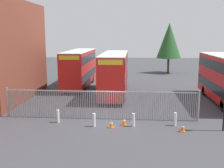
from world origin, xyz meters
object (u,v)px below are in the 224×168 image
(bollard_near_right, at_px, (133,120))
(bollard_far_right, at_px, (175,119))
(bollard_center_front, at_px, (94,120))
(double_decker_bus_behind_fence_right, at_px, (79,67))
(traffic_cone_near_kerb, at_px, (124,121))
(double_decker_bus_near_gate, at_px, (115,72))
(bollard_near_left, at_px, (58,116))
(traffic_cone_by_gate, at_px, (183,128))
(traffic_cone_mid_forecourt, at_px, (111,124))

(bollard_near_right, xyz_separation_m, bollard_far_right, (2.92, 0.40, 0.00))
(bollard_center_front, xyz_separation_m, bollard_near_right, (2.73, 0.23, 0.00))
(double_decker_bus_behind_fence_right, bearing_deg, bollard_far_right, -56.46)
(bollard_center_front, xyz_separation_m, traffic_cone_near_kerb, (2.07, 0.45, -0.19))
(double_decker_bus_near_gate, distance_m, traffic_cone_near_kerb, 10.41)
(bollard_near_left, height_order, bollard_center_front, same)
(bollard_near_left, bearing_deg, double_decker_bus_behind_fence_right, 94.59)
(double_decker_bus_near_gate, height_order, bollard_center_front, double_decker_bus_near_gate)
(bollard_far_right, height_order, traffic_cone_by_gate, bollard_far_right)
(double_decker_bus_near_gate, relative_size, bollard_far_right, 11.38)
(bollard_near_left, height_order, bollard_near_right, same)
(bollard_near_right, relative_size, traffic_cone_mid_forecourt, 1.61)
(double_decker_bus_near_gate, height_order, traffic_cone_by_gate, double_decker_bus_near_gate)
(bollard_center_front, bearing_deg, traffic_cone_mid_forecourt, -7.33)
(bollard_near_left, distance_m, bollard_near_right, 5.50)
(bollard_near_left, distance_m, bollard_far_right, 8.40)
(double_decker_bus_behind_fence_right, bearing_deg, double_decker_bus_near_gate, -44.23)
(bollard_center_front, distance_m, traffic_cone_near_kerb, 2.13)
(double_decker_bus_behind_fence_right, distance_m, bollard_center_front, 15.65)
(double_decker_bus_near_gate, bearing_deg, bollard_far_right, -63.54)
(traffic_cone_by_gate, bearing_deg, traffic_cone_mid_forecourt, 174.82)
(bollard_far_right, xyz_separation_m, traffic_cone_near_kerb, (-3.57, -0.18, -0.19))
(bollard_near_left, distance_m, traffic_cone_near_kerb, 4.83)
(bollard_center_front, relative_size, bollard_near_right, 1.00)
(double_decker_bus_near_gate, relative_size, bollard_near_right, 11.38)
(double_decker_bus_behind_fence_right, xyz_separation_m, traffic_cone_by_gate, (9.88, -15.62, -2.13))
(bollard_near_left, xyz_separation_m, traffic_cone_mid_forecourt, (3.96, -0.89, -0.19))
(traffic_cone_near_kerb, bearing_deg, bollard_near_left, 176.66)
(traffic_cone_mid_forecourt, bearing_deg, bollard_center_front, 172.67)
(double_decker_bus_behind_fence_right, height_order, bollard_near_right, double_decker_bus_behind_fence_right)
(double_decker_bus_near_gate, distance_m, traffic_cone_by_gate, 12.50)
(bollard_near_left, relative_size, traffic_cone_mid_forecourt, 1.61)
(double_decker_bus_near_gate, bearing_deg, bollard_near_left, -109.43)
(bollard_near_left, relative_size, bollard_far_right, 1.00)
(double_decker_bus_near_gate, relative_size, bollard_near_left, 11.38)
(bollard_far_right, xyz_separation_m, traffic_cone_mid_forecourt, (-4.43, -0.79, -0.19))
(double_decker_bus_behind_fence_right, height_order, traffic_cone_by_gate, double_decker_bus_behind_fence_right)
(bollard_near_right, bearing_deg, double_decker_bus_near_gate, 101.07)
(bollard_center_front, bearing_deg, bollard_far_right, 6.39)
(bollard_far_right, bearing_deg, traffic_cone_near_kerb, -177.12)
(bollard_far_right, relative_size, traffic_cone_mid_forecourt, 1.61)
(double_decker_bus_behind_fence_right, distance_m, bollard_near_right, 16.34)
(traffic_cone_mid_forecourt, bearing_deg, traffic_cone_by_gate, -5.18)
(traffic_cone_mid_forecourt, bearing_deg, double_decker_bus_near_gate, 92.68)
(double_decker_bus_behind_fence_right, distance_m, bollard_near_left, 14.48)
(traffic_cone_near_kerb, bearing_deg, bollard_far_right, 2.88)
(double_decker_bus_near_gate, xyz_separation_m, traffic_cone_near_kerb, (1.36, -10.09, -2.13))
(bollard_center_front, relative_size, traffic_cone_mid_forecourt, 1.61)
(double_decker_bus_near_gate, height_order, bollard_far_right, double_decker_bus_near_gate)
(traffic_cone_by_gate, bearing_deg, bollard_center_front, 174.39)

